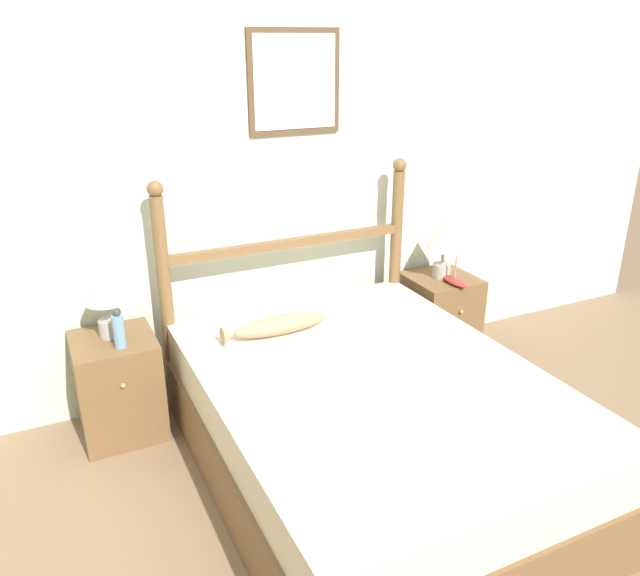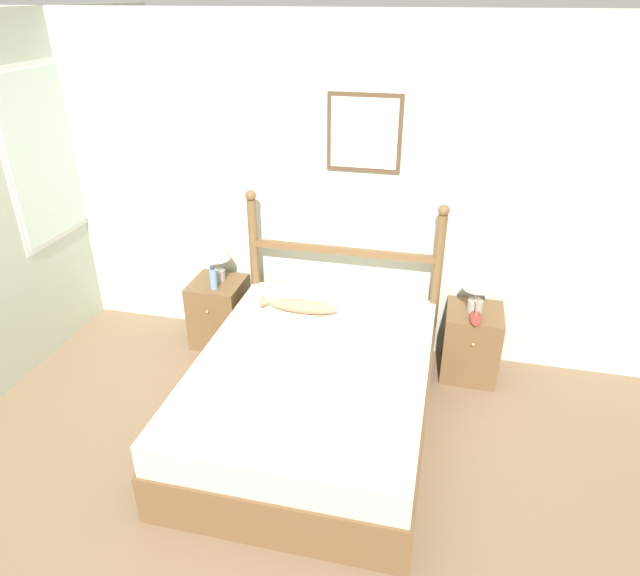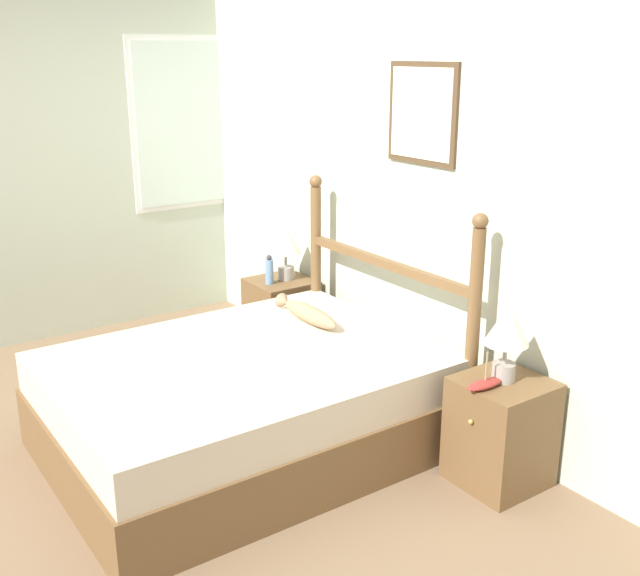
{
  "view_description": "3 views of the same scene",
  "coord_description": "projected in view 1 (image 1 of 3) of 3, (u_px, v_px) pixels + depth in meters",
  "views": [
    {
      "loc": [
        -1.11,
        -1.56,
        1.97
      ],
      "look_at": [
        0.13,
        1.02,
        0.82
      ],
      "focal_mm": 35.0,
      "sensor_mm": 36.0,
      "label": 1
    },
    {
      "loc": [
        0.94,
        -2.34,
        2.64
      ],
      "look_at": [
        0.15,
        0.97,
        0.86
      ],
      "focal_mm": 32.0,
      "sensor_mm": 36.0,
      "label": 2
    },
    {
      "loc": [
        3.42,
        -1.18,
        2.08
      ],
      "look_at": [
        0.23,
        1.06,
        0.84
      ],
      "focal_mm": 42.0,
      "sensor_mm": 36.0,
      "label": 3
    }
  ],
  "objects": [
    {
      "name": "headboard",
      "position": [
        290.0,
        272.0,
        3.58
      ],
      "size": [
        1.51,
        0.08,
        1.32
      ],
      "color": "brown",
      "rests_on": "ground_plane"
    },
    {
      "name": "nightstand_right",
      "position": [
        439.0,
        316.0,
        4.09
      ],
      "size": [
        0.41,
        0.44,
        0.55
      ],
      "color": "brown",
      "rests_on": "ground_plane"
    },
    {
      "name": "model_boat",
      "position": [
        455.0,
        281.0,
        3.87
      ],
      "size": [
        0.08,
        0.23,
        0.18
      ],
      "color": "maroon",
      "rests_on": "nightstand_right"
    },
    {
      "name": "wall_back",
      "position": [
        243.0,
        173.0,
        3.45
      ],
      "size": [
        6.4,
        0.08,
        2.55
      ],
      "color": "beige",
      "rests_on": "ground_plane"
    },
    {
      "name": "table_lamp_left",
      "position": [
        105.0,
        289.0,
        3.1
      ],
      "size": [
        0.22,
        0.22,
        0.39
      ],
      "color": "gray",
      "rests_on": "nightstand_left"
    },
    {
      "name": "table_lamp_right",
      "position": [
        444.0,
        238.0,
        3.88
      ],
      "size": [
        0.22,
        0.22,
        0.39
      ],
      "color": "gray",
      "rests_on": "nightstand_right"
    },
    {
      "name": "bed",
      "position": [
        371.0,
        425.0,
        2.95
      ],
      "size": [
        1.5,
        2.0,
        0.54
      ],
      "color": "brown",
      "rests_on": "ground_plane"
    },
    {
      "name": "nightstand_left",
      "position": [
        119.0,
        386.0,
        3.27
      ],
      "size": [
        0.41,
        0.44,
        0.55
      ],
      "color": "brown",
      "rests_on": "ground_plane"
    },
    {
      "name": "ground_plane",
      "position": [
        400.0,
        571.0,
        2.48
      ],
      "size": [
        16.0,
        16.0,
        0.0
      ],
      "primitive_type": "plane",
      "color": "#7A6047"
    },
    {
      "name": "bottle",
      "position": [
        119.0,
        330.0,
        3.05
      ],
      "size": [
        0.06,
        0.06,
        0.2
      ],
      "color": "#668CB2",
      "rests_on": "nightstand_left"
    },
    {
      "name": "fish_pillow",
      "position": [
        277.0,
        326.0,
        3.21
      ],
      "size": [
        0.57,
        0.11,
        0.1
      ],
      "color": "#997A5B",
      "rests_on": "bed"
    }
  ]
}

